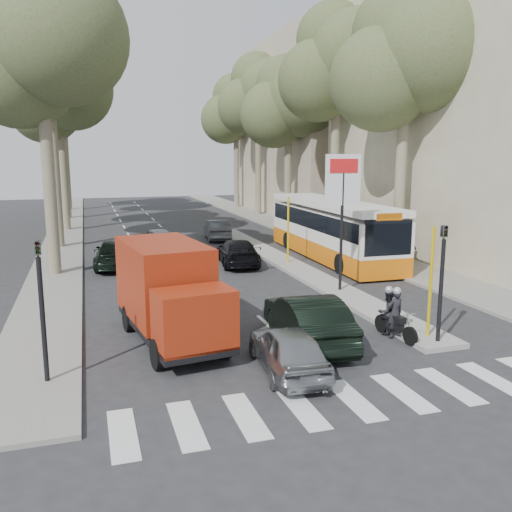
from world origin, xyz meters
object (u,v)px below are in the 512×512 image
at_px(dark_hatchback, 307,320).
at_px(motorcycle, 392,314).
at_px(silver_hatchback, 288,349).
at_px(red_truck, 169,291).
at_px(city_bus, 332,228).

xyz_separation_m(dark_hatchback, motorcycle, (2.74, -0.18, -0.01)).
xyz_separation_m(silver_hatchback, motorcycle, (4.05, 1.65, 0.12)).
bearing_deg(dark_hatchback, red_truck, -16.70).
bearing_deg(dark_hatchback, silver_hatchback, 58.94).
bearing_deg(red_truck, city_bus, 38.02).
distance_m(dark_hatchback, motorcycle, 2.74).
relative_size(dark_hatchback, motorcycle, 2.39).
distance_m(dark_hatchback, red_truck, 4.22).
distance_m(silver_hatchback, red_truck, 4.30).
xyz_separation_m(red_truck, city_bus, (10.43, 10.79, 0.11)).
bearing_deg(motorcycle, city_bus, 65.17).
xyz_separation_m(city_bus, motorcycle, (-3.83, -12.47, -0.93)).
distance_m(dark_hatchback, city_bus, 13.96).
xyz_separation_m(silver_hatchback, red_truck, (-2.55, 3.33, 0.94)).
bearing_deg(motorcycle, silver_hatchback, -165.62).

